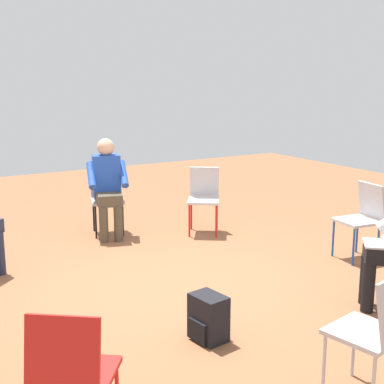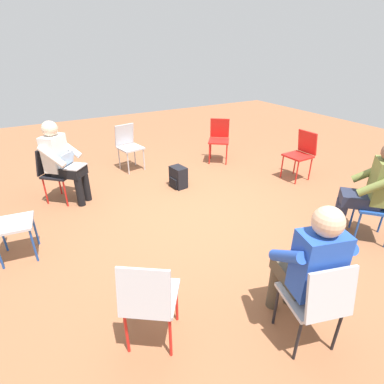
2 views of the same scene
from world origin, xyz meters
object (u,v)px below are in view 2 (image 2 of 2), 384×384
(chair_north, at_px, (301,152))
(backpack_near_laptop_user, at_px, (178,178))
(person_in_olive, at_px, (372,187))
(chair_northeast, at_px, (383,203))
(chair_southeast, at_px, (149,298))
(chair_east, at_px, (317,299))
(chair_south, at_px, (3,220))
(chair_west, at_px, (128,144))
(person_with_laptop, at_px, (62,159))
(chair_southwest, at_px, (54,170))
(person_in_blue, at_px, (309,264))
(chair_northwest, at_px, (219,137))

(chair_north, distance_m, backpack_near_laptop_user, 2.20)
(person_in_olive, bearing_deg, chair_northeast, -90.00)
(chair_north, height_order, chair_southeast, same)
(chair_east, height_order, chair_south, same)
(person_in_olive, bearing_deg, backpack_near_laptop_user, 76.03)
(chair_west, height_order, person_with_laptop, person_with_laptop)
(chair_southwest, bearing_deg, chair_southeast, 48.03)
(chair_north, height_order, person_in_blue, person_in_blue)
(chair_east, height_order, chair_north, same)
(chair_south, height_order, person_in_olive, person_in_olive)
(chair_south, xyz_separation_m, chair_southeast, (1.79, 0.95, 0.00))
(chair_west, height_order, person_in_blue, person_in_blue)
(chair_northeast, height_order, person_in_blue, person_in_blue)
(chair_north, bearing_deg, person_with_laptop, 71.42)
(chair_east, bearing_deg, person_in_olive, 38.85)
(chair_north, distance_m, person_in_olive, 1.84)
(chair_southwest, distance_m, person_with_laptop, 0.26)
(chair_northwest, distance_m, chair_west, 1.81)
(chair_northwest, bearing_deg, chair_northeast, 129.54)
(chair_northwest, height_order, person_in_blue, person_in_blue)
(chair_south, distance_m, chair_northeast, 4.32)
(chair_south, relative_size, chair_southwest, 1.00)
(chair_southwest, bearing_deg, chair_south, 14.64)
(chair_north, bearing_deg, chair_southeast, 114.70)
(chair_northwest, distance_m, chair_south, 4.08)
(chair_north, relative_size, person_with_laptop, 0.69)
(chair_south, relative_size, chair_southeast, 1.00)
(person_with_laptop, distance_m, backpack_near_laptop_user, 1.82)
(person_with_laptop, bearing_deg, chair_northwest, 139.38)
(chair_south, distance_m, person_in_olive, 4.18)
(chair_east, xyz_separation_m, chair_northeast, (-0.63, 1.89, 0.00))
(chair_northwest, bearing_deg, chair_southwest, 41.57)
(chair_north, distance_m, chair_southeast, 4.02)
(chair_northwest, height_order, chair_northeast, same)
(chair_west, xyz_separation_m, chair_north, (1.94, 2.49, 0.00))
(chair_east, height_order, chair_northeast, same)
(chair_southeast, bearing_deg, person_in_olive, 37.41)
(person_in_blue, bearing_deg, chair_south, 148.80)
(chair_southwest, height_order, person_in_blue, person_in_blue)
(chair_west, bearing_deg, backpack_near_laptop_user, 99.07)
(person_with_laptop, bearing_deg, backpack_near_laptop_user, 119.78)
(chair_southwest, relative_size, person_in_blue, 0.69)
(chair_west, xyz_separation_m, chair_northeast, (3.74, 1.88, 0.00))
(chair_east, distance_m, chair_northwest, 4.28)
(chair_south, bearing_deg, person_in_blue, 49.72)
(chair_southwest, bearing_deg, chair_northwest, 137.03)
(chair_east, height_order, backpack_near_laptop_user, chair_east)
(chair_east, bearing_deg, backpack_near_laptop_user, 97.93)
(chair_north, bearing_deg, chair_west, 50.15)
(chair_west, distance_m, chair_northeast, 4.19)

